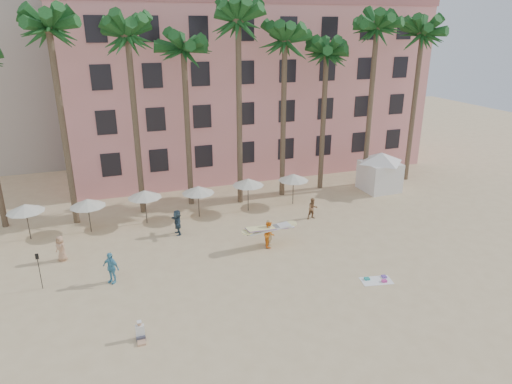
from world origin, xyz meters
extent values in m
plane|color=#D1B789|center=(0.00, 0.00, 0.00)|extent=(120.00, 120.00, 0.00)
cube|color=pink|center=(7.00, 26.00, 8.00)|extent=(35.00, 14.00, 16.00)
cylinder|color=brown|center=(-10.00, 14.50, 7.00)|extent=(0.44, 0.44, 14.00)
cylinder|color=brown|center=(-5.00, 15.00, 6.75)|extent=(0.44, 0.44, 13.50)
cylinder|color=brown|center=(-1.00, 15.50, 6.25)|extent=(0.44, 0.44, 12.50)
cylinder|color=brown|center=(3.00, 14.50, 7.25)|extent=(0.44, 0.44, 14.50)
cylinder|color=brown|center=(7.00, 15.00, 6.50)|extent=(0.44, 0.44, 13.00)
cylinder|color=brown|center=(11.00, 15.50, 6.00)|extent=(0.44, 0.44, 12.00)
cylinder|color=brown|center=(15.00, 14.50, 7.00)|extent=(0.44, 0.44, 14.00)
cylinder|color=brown|center=(20.00, 15.00, 6.75)|extent=(0.44, 0.44, 13.50)
cylinder|color=#332B23|center=(-13.00, 12.50, 1.25)|extent=(0.07, 0.07, 2.50)
cone|color=beige|center=(-13.00, 12.50, 2.35)|extent=(2.50, 2.50, 0.55)
cylinder|color=#332B23|center=(-9.00, 12.40, 1.20)|extent=(0.07, 0.07, 2.40)
cone|color=beige|center=(-9.00, 12.40, 2.25)|extent=(2.50, 2.50, 0.55)
cylinder|color=#332B23|center=(-5.00, 12.60, 1.25)|extent=(0.07, 0.07, 2.50)
cone|color=beige|center=(-5.00, 12.60, 2.35)|extent=(2.50, 2.50, 0.55)
cylinder|color=#332B23|center=(-1.00, 12.50, 1.20)|extent=(0.07, 0.07, 2.40)
cone|color=beige|center=(-1.00, 12.50, 2.25)|extent=(2.50, 2.50, 0.55)
cylinder|color=#332B23|center=(3.00, 12.40, 1.30)|extent=(0.07, 0.07, 2.60)
cone|color=beige|center=(3.00, 12.40, 2.45)|extent=(2.50, 2.50, 0.55)
cylinder|color=#332B23|center=(7.00, 12.60, 1.25)|extent=(0.07, 0.07, 2.50)
cone|color=beige|center=(7.00, 12.60, 2.35)|extent=(2.50, 2.50, 0.55)
cube|color=silver|center=(15.74, 13.20, 1.30)|extent=(3.05, 3.05, 2.60)
cone|color=silver|center=(15.74, 13.20, 3.05)|extent=(4.58, 4.58, 0.90)
cube|color=white|center=(6.67, -0.30, 0.01)|extent=(1.96, 1.32, 0.02)
cube|color=teal|center=(6.21, -0.01, 0.07)|extent=(0.34, 0.30, 0.10)
cube|color=#CA388D|center=(7.02, -0.57, 0.08)|extent=(0.32, 0.27, 0.12)
cube|color=#6846A9|center=(7.31, -0.12, 0.06)|extent=(0.31, 0.34, 0.08)
imported|color=tan|center=(2.37, 5.95, 0.98)|extent=(0.66, 0.82, 1.95)
cube|color=#F6F09A|center=(2.37, 5.95, 1.37)|extent=(3.36, 1.08, 0.39)
imported|color=orange|center=(2.33, 5.96, 0.93)|extent=(0.90, 1.05, 1.86)
cube|color=silver|center=(2.33, 5.96, 1.30)|extent=(2.98, 0.85, 0.31)
imported|color=tan|center=(-10.75, 8.45, 0.85)|extent=(0.94, 0.98, 1.70)
imported|color=brown|center=(7.18, 9.23, 0.83)|extent=(0.83, 0.66, 1.67)
imported|color=#2C404E|center=(-3.13, 9.90, 0.92)|extent=(0.61, 1.73, 1.84)
imported|color=#509DBB|center=(-7.90, 4.67, 0.96)|extent=(1.13, 1.12, 1.92)
cylinder|color=black|center=(-11.68, 5.26, 1.05)|extent=(0.04, 0.04, 2.10)
cube|color=black|center=(-11.68, 5.26, 2.05)|extent=(0.18, 0.03, 0.35)
cube|color=#3F3F4C|center=(-6.90, -1.13, 0.11)|extent=(0.43, 0.40, 0.23)
cube|color=tan|center=(-6.90, -1.46, 0.06)|extent=(0.38, 0.43, 0.11)
cube|color=white|center=(-6.90, -1.08, 0.47)|extent=(0.42, 0.25, 0.52)
sphere|color=tan|center=(-6.90, -1.08, 0.85)|extent=(0.23, 0.23, 0.23)
camera|label=1|loc=(-7.69, -19.90, 14.02)|focal=32.00mm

